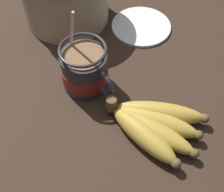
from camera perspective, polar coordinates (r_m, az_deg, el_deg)
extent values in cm
cube|color=#332319|center=(65.72, -0.48, 1.29)|extent=(95.50, 95.50, 3.13)
cylinder|color=#28282D|center=(61.63, -5.00, 4.69)|extent=(9.08, 9.08, 8.35)
cylinder|color=maroon|center=(62.16, -4.96, 4.25)|extent=(9.28, 9.28, 3.46)
torus|color=#28282D|center=(58.24, -1.57, 2.26)|extent=(5.65, 0.90, 5.65)
cylinder|color=#846042|center=(58.50, -5.30, 7.46)|extent=(7.88, 7.88, 0.40)
torus|color=#28282D|center=(57.49, -5.41, 8.46)|extent=(9.08, 9.08, 0.60)
cylinder|color=silver|center=(59.78, -7.44, 9.76)|extent=(3.96, 0.50, 16.00)
ellipsoid|color=silver|center=(64.49, -5.75, 3.88)|extent=(3.00, 2.00, 0.80)
cylinder|color=brown|center=(57.93, -0.10, -1.45)|extent=(2.00, 2.00, 3.00)
ellipsoid|color=#B79338|center=(55.68, 5.84, -7.13)|extent=(14.77, 4.04, 4.01)
sphere|color=brown|center=(54.01, 11.65, -12.00)|extent=(1.80, 1.80, 1.80)
ellipsoid|color=#B79338|center=(56.51, 7.54, -6.25)|extent=(16.51, 7.18, 3.76)
sphere|color=brown|center=(55.67, 14.82, -10.11)|extent=(1.69, 1.69, 1.69)
ellipsoid|color=#B79338|center=(57.54, 8.09, -4.62)|extent=(15.71, 10.12, 3.83)
sphere|color=brown|center=(57.58, 15.54, -6.90)|extent=(1.72, 1.72, 1.72)
ellipsoid|color=#B79338|center=(58.57, 8.77, -3.05)|extent=(15.28, 13.18, 4.01)
sphere|color=brown|center=(59.66, 16.55, -3.95)|extent=(1.81, 1.81, 1.81)
cylinder|color=white|center=(76.97, 5.36, 12.58)|extent=(14.19, 14.19, 0.60)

